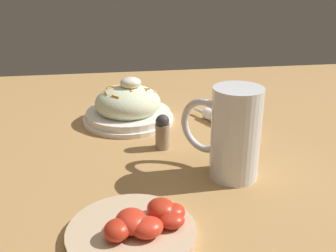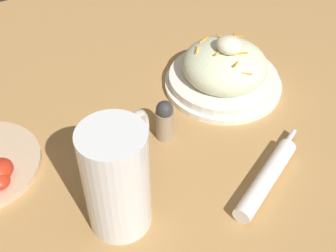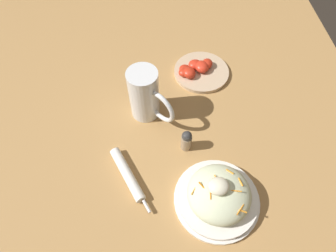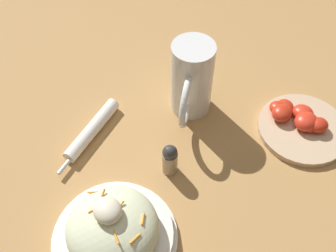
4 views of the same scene
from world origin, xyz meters
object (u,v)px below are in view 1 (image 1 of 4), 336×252
at_px(salt_shaker, 163,131).
at_px(tomato_plate, 137,228).
at_px(beer_mug, 233,138).
at_px(salad_plate, 128,107).
at_px(napkin_roll, 228,123).

bearing_deg(salt_shaker, tomato_plate, -104.71).
xyz_separation_m(beer_mug, tomato_plate, (-0.18, -0.15, -0.06)).
height_order(salad_plate, beer_mug, beer_mug).
bearing_deg(beer_mug, salt_shaker, 129.46).
bearing_deg(napkin_roll, beer_mug, -104.98).
bearing_deg(salt_shaker, beer_mug, -50.54).
height_order(napkin_roll, tomato_plate, tomato_plate).
bearing_deg(salt_shaker, salad_plate, 111.00).
bearing_deg(napkin_roll, salt_shaker, -153.90).
xyz_separation_m(salad_plate, tomato_plate, (-0.01, -0.45, -0.02)).
bearing_deg(beer_mug, salad_plate, 120.16).
height_order(beer_mug, salt_shaker, beer_mug).
relative_size(beer_mug, salt_shaker, 2.26).
distance_m(tomato_plate, salt_shaker, 0.30).
xyz_separation_m(salad_plate, napkin_roll, (0.23, -0.08, -0.02)).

